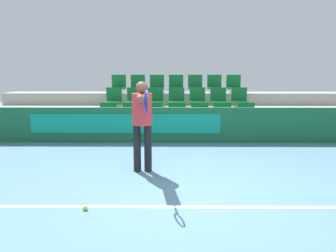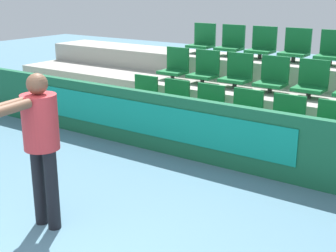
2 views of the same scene
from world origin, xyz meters
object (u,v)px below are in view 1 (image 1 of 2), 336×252
stadium_chair_9 (156,99)px  tennis_player (142,117)px  stadium_chair_3 (177,115)px  stadium_chair_13 (240,99)px  stadium_chair_17 (176,85)px  stadium_chair_0 (108,115)px  stadium_chair_5 (223,115)px  stadium_chair_15 (138,85)px  stadium_chair_6 (246,115)px  stadium_chair_20 (234,85)px  stadium_chair_8 (135,99)px  stadium_chair_18 (195,85)px  stadium_chair_19 (215,85)px  tennis_ball (85,208)px  stadium_chair_1 (131,115)px  stadium_chair_2 (154,115)px  stadium_chair_14 (118,85)px  stadium_chair_10 (176,99)px  stadium_chair_7 (114,99)px  stadium_chair_11 (197,99)px  stadium_chair_4 (200,115)px  stadium_chair_16 (157,85)px  stadium_chair_12 (218,99)px

stadium_chair_9 → tennis_player: (-0.03, -4.13, 0.02)m
stadium_chair_3 → stadium_chair_13: size_ratio=1.00×
stadium_chair_9 → stadium_chair_17: size_ratio=1.00×
stadium_chair_0 → stadium_chair_3: size_ratio=1.00×
stadium_chair_5 → stadium_chair_15: size_ratio=1.00×
stadium_chair_6 → stadium_chair_20: (0.00, 1.88, 0.73)m
stadium_chair_8 → stadium_chair_18: size_ratio=1.00×
stadium_chair_13 → stadium_chair_19: size_ratio=1.00×
stadium_chair_9 → tennis_ball: (-0.62, -5.73, -0.93)m
stadium_chair_18 → stadium_chair_20: 1.23m
stadium_chair_1 → stadium_chair_2: size_ratio=1.00×
stadium_chair_5 → stadium_chair_20: size_ratio=1.00×
stadium_chair_1 → stadium_chair_14: bearing=108.2°
stadium_chair_0 → tennis_player: bearing=-69.3°
stadium_chair_19 → tennis_ball: (-2.47, -6.66, -1.29)m
stadium_chair_2 → stadium_chair_6: (2.46, 0.00, 0.00)m
stadium_chair_6 → stadium_chair_18: size_ratio=1.00×
stadium_chair_2 → stadium_chair_8: stadium_chair_8 is taller
stadium_chair_3 → stadium_chair_10: (0.00, 0.94, 0.36)m
stadium_chair_6 → stadium_chair_10: (-1.85, 0.94, 0.36)m
stadium_chair_15 → tennis_ball: size_ratio=8.45×
stadium_chair_5 → stadium_chair_20: 2.10m
stadium_chair_7 → stadium_chair_11: 2.46m
stadium_chair_10 → stadium_chair_7: bearing=180.0°
stadium_chair_5 → stadium_chair_15: stadium_chair_15 is taller
stadium_chair_9 → stadium_chair_20: bearing=20.8°
stadium_chair_14 → stadium_chair_20: size_ratio=1.00×
stadium_chair_1 → stadium_chair_3: (1.23, 0.00, 0.00)m
stadium_chair_4 → stadium_chair_6: (1.23, 0.00, 0.00)m
stadium_chair_4 → stadium_chair_1: bearing=180.0°
stadium_chair_3 → stadium_chair_5: 1.23m
stadium_chair_6 → stadium_chair_8: (-3.08, 0.94, 0.36)m
stadium_chair_17 → tennis_ball: (-1.23, -6.66, -1.29)m
stadium_chair_11 → stadium_chair_17: stadium_chair_17 is taller
stadium_chair_10 → stadium_chair_13: 1.85m
stadium_chair_2 → stadium_chair_7: (-1.23, 0.94, 0.36)m
stadium_chair_6 → stadium_chair_7: (-3.70, 0.94, 0.36)m
stadium_chair_11 → stadium_chair_17: bearing=123.3°
stadium_chair_0 → stadium_chair_17: stadium_chair_17 is taller
stadium_chair_1 → stadium_chair_16: 2.10m
stadium_chair_1 → stadium_chair_6: same height
stadium_chair_2 → stadium_chair_20: (2.46, 1.88, 0.73)m
stadium_chair_11 → stadium_chair_15: 2.10m
stadium_chair_16 → stadium_chair_19: size_ratio=1.00×
stadium_chair_3 → stadium_chair_10: 1.01m
tennis_player → tennis_ball: 1.95m
stadium_chair_15 → stadium_chair_19: same height
stadium_chair_12 → stadium_chair_13: (0.62, 0.00, 0.00)m
stadium_chair_12 → tennis_ball: (-2.47, -5.73, -0.93)m
stadium_chair_0 → stadium_chair_14: 2.01m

